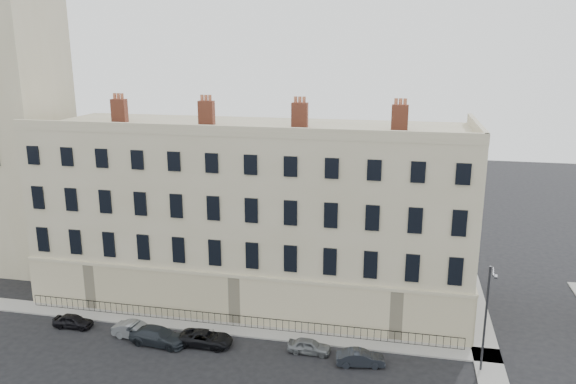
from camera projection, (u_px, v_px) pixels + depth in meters
name	position (u px, v px, depth m)	size (l,w,h in m)	color
ground	(294.00, 374.00, 37.84)	(160.00, 160.00, 0.00)	black
terrace	(254.00, 212.00, 48.49)	(36.22, 12.22, 17.00)	#B7AD88
church_tower	(10.00, 77.00, 52.45)	(8.00, 8.13, 44.00)	#B7AD88
pavement_terrace	(183.00, 324.00, 44.57)	(48.00, 2.00, 0.12)	gray
pavement_east_return	(482.00, 335.00, 42.78)	(2.00, 24.00, 0.12)	gray
railings	(233.00, 321.00, 44.02)	(35.00, 0.04, 0.96)	black
car_a	(73.00, 321.00, 43.99)	(1.25, 3.11, 1.06)	black
car_b	(136.00, 331.00, 42.33)	(1.28, 3.68, 1.21)	slate
car_c	(158.00, 336.00, 41.49)	(1.79, 4.40, 1.28)	#20242A
car_d	(206.00, 338.00, 41.34)	(1.85, 4.00, 1.11)	black
car_e	(309.00, 346.00, 40.30)	(1.25, 3.12, 1.06)	slate
car_f	(360.00, 358.00, 38.72)	(1.17, 3.35, 1.10)	black
streetlamp	(486.00, 315.00, 36.99)	(0.35, 1.65, 7.63)	#2F3034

